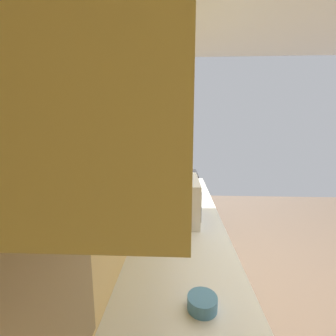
% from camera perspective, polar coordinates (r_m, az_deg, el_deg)
% --- Properties ---
extents(ground_plane, '(6.94, 6.94, 0.00)m').
position_cam_1_polar(ground_plane, '(2.79, 29.98, -27.89)').
color(ground_plane, brown).
extents(wall_back, '(4.46, 0.12, 2.82)m').
position_cam_1_polar(wall_back, '(1.97, -7.95, 2.66)').
color(wall_back, '#F0C475').
rests_on(wall_back, ground_plane).
extents(counter_run, '(3.52, 0.67, 0.92)m').
position_cam_1_polar(counter_run, '(1.94, 2.98, -28.23)').
color(counter_run, tan).
rests_on(counter_run, ground_plane).
extents(upper_cabinets, '(2.63, 0.31, 0.71)m').
position_cam_1_polar(upper_cabinets, '(1.54, -2.93, 19.08)').
color(upper_cabinets, tan).
extents(window_back_wall, '(0.56, 0.02, 0.58)m').
position_cam_1_polar(window_back_wall, '(0.62, -30.62, -30.57)').
color(window_back_wall, '#997A4C').
extents(oven_range, '(0.63, 0.63, 1.10)m').
position_cam_1_polar(oven_range, '(3.78, 2.65, -8.01)').
color(oven_range, black).
rests_on(oven_range, ground_plane).
extents(microwave, '(0.52, 0.34, 0.33)m').
position_cam_1_polar(microwave, '(1.90, 2.57, -7.60)').
color(microwave, white).
rests_on(microwave, counter_run).
extents(bowl, '(0.13, 0.13, 0.06)m').
position_cam_1_polar(bowl, '(1.11, 8.56, -30.19)').
color(bowl, '#4C8CBF').
rests_on(bowl, counter_run).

